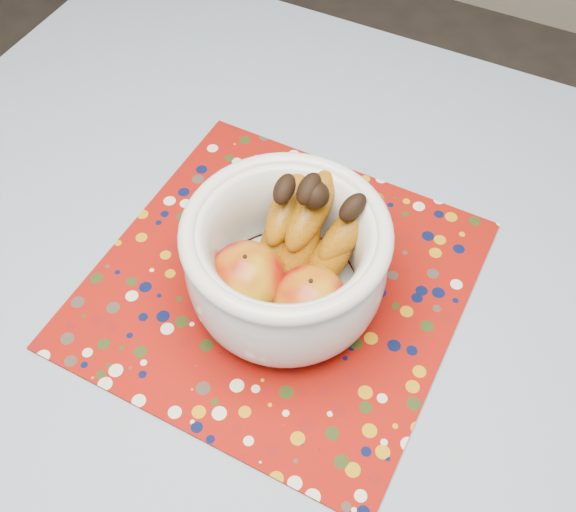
{
  "coord_description": "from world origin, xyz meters",
  "views": [
    {
      "loc": [
        0.2,
        -0.32,
        1.48
      ],
      "look_at": [
        -0.01,
        0.09,
        0.85
      ],
      "focal_mm": 42.0,
      "sensor_mm": 36.0,
      "label": 1
    }
  ],
  "objects": [
    {
      "name": "fruit_bowl",
      "position": [
        -0.01,
        0.1,
        0.84
      ],
      "size": [
        0.24,
        0.25,
        0.18
      ],
      "color": "silver",
      "rests_on": "placemat"
    },
    {
      "name": "placemat",
      "position": [
        -0.03,
        0.1,
        0.76
      ],
      "size": [
        0.45,
        0.45,
        0.0
      ],
      "primitive_type": "cube",
      "rotation": [
        0.0,
        0.0,
        -0.01
      ],
      "color": "maroon",
      "rests_on": "tablecloth"
    },
    {
      "name": "table",
      "position": [
        0.0,
        0.0,
        0.67
      ],
      "size": [
        1.2,
        1.2,
        0.75
      ],
      "color": "brown",
      "rests_on": "ground"
    },
    {
      "name": "tablecloth",
      "position": [
        0.0,
        0.0,
        0.76
      ],
      "size": [
        1.32,
        1.32,
        0.01
      ],
      "primitive_type": "cube",
      "color": "slate",
      "rests_on": "table"
    }
  ]
}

